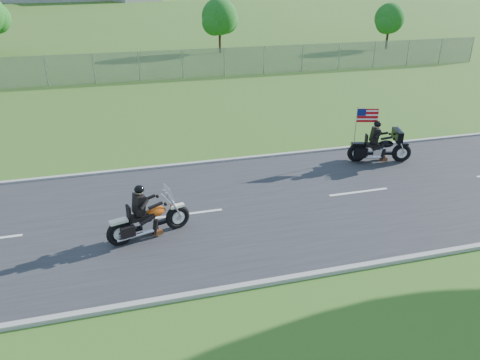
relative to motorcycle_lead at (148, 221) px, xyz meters
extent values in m
plane|color=#3C551A|center=(3.32, 1.01, -0.54)|extent=(420.00, 420.00, 0.00)
cube|color=#28282B|center=(3.32, 1.01, -0.52)|extent=(120.00, 8.00, 0.04)
cube|color=#9E9B93|center=(3.32, 5.06, -0.49)|extent=(120.00, 0.18, 0.12)
cube|color=#9E9B93|center=(3.32, -3.04, -0.49)|extent=(120.00, 0.18, 0.12)
cube|color=gray|center=(-1.68, 21.01, 0.46)|extent=(60.00, 0.03, 2.00)
cylinder|color=#382316|center=(9.32, 31.01, 0.72)|extent=(0.22, 0.22, 2.52)
sphere|color=#154E15|center=(9.32, 31.01, 2.61)|extent=(3.20, 3.20, 3.20)
sphere|color=#154E15|center=(9.96, 31.49, 2.25)|extent=(2.40, 2.40, 2.40)
sphere|color=#154E15|center=(8.76, 30.61, 2.16)|extent=(2.24, 2.24, 2.24)
cylinder|color=#382316|center=(25.32, 29.01, 0.58)|extent=(0.22, 0.22, 2.24)
sphere|color=#154E15|center=(25.32, 29.01, 2.26)|extent=(2.80, 2.80, 2.80)
sphere|color=#154E15|center=(25.88, 29.43, 1.94)|extent=(2.10, 2.10, 2.10)
sphere|color=#154E15|center=(24.83, 28.66, 1.86)|extent=(1.96, 1.96, 1.96)
torus|color=black|center=(0.89, 0.27, -0.15)|extent=(0.79, 0.40, 0.77)
torus|color=black|center=(-0.81, -0.24, -0.15)|extent=(0.79, 0.40, 0.77)
ellipsoid|color=#C74C0E|center=(0.26, 0.08, 0.23)|extent=(0.66, 0.49, 0.29)
cube|color=black|center=(-0.26, -0.08, 0.19)|extent=(0.64, 0.46, 0.13)
cube|color=black|center=(-0.21, -0.06, 0.59)|extent=(0.36, 0.47, 0.57)
sphere|color=black|center=(-0.16, -0.05, 1.04)|extent=(0.35, 0.35, 0.28)
cube|color=silver|center=(0.66, 0.20, 0.73)|extent=(0.18, 0.47, 0.42)
torus|color=black|center=(10.33, 3.16, -0.14)|extent=(0.80, 0.39, 0.78)
torus|color=black|center=(8.61, 3.64, -0.14)|extent=(0.80, 0.39, 0.78)
ellipsoid|color=black|center=(9.70, 3.34, 0.23)|extent=(0.66, 0.48, 0.29)
cube|color=black|center=(9.17, 3.49, 0.19)|extent=(0.64, 0.46, 0.13)
cube|color=black|center=(9.22, 3.47, 0.60)|extent=(0.36, 0.47, 0.58)
sphere|color=black|center=(9.27, 3.46, 1.05)|extent=(0.35, 0.35, 0.28)
cube|color=black|center=(10.08, 3.23, 0.60)|extent=(0.45, 0.87, 0.42)
cube|color=#B70C11|center=(8.97, 3.76, 1.34)|extent=(0.82, 0.25, 0.55)
camera|label=1|loc=(-0.54, -12.02, 6.64)|focal=35.00mm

